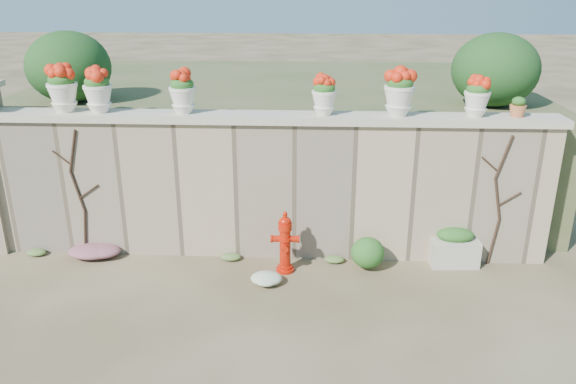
# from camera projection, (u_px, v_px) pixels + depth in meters

# --- Properties ---
(ground) EXTENTS (80.00, 80.00, 0.00)m
(ground) POSITION_uv_depth(u_px,v_px,m) (254.00, 319.00, 6.75)
(ground) COLOR #463923
(ground) RESTS_ON ground
(stone_wall) EXTENTS (8.00, 0.40, 2.00)m
(stone_wall) POSITION_uv_depth(u_px,v_px,m) (266.00, 189.00, 8.08)
(stone_wall) COLOR tan
(stone_wall) RESTS_ON ground
(wall_cap) EXTENTS (8.10, 0.52, 0.10)m
(wall_cap) POSITION_uv_depth(u_px,v_px,m) (265.00, 118.00, 7.71)
(wall_cap) COLOR beige
(wall_cap) RESTS_ON stone_wall
(raised_fill) EXTENTS (9.00, 6.00, 2.00)m
(raised_fill) POSITION_uv_depth(u_px,v_px,m) (280.00, 133.00, 11.07)
(raised_fill) COLOR #384C23
(raised_fill) RESTS_ON ground
(back_shrub_left) EXTENTS (1.30, 1.30, 1.10)m
(back_shrub_left) POSITION_uv_depth(u_px,v_px,m) (69.00, 67.00, 8.81)
(back_shrub_left) COLOR #143814
(back_shrub_left) RESTS_ON raised_fill
(back_shrub_right) EXTENTS (1.30, 1.30, 1.10)m
(back_shrub_right) POSITION_uv_depth(u_px,v_px,m) (495.00, 70.00, 8.49)
(back_shrub_right) COLOR #143814
(back_shrub_right) RESTS_ON raised_fill
(vine_left) EXTENTS (0.60, 0.04, 1.91)m
(vine_left) POSITION_uv_depth(u_px,v_px,m) (78.00, 192.00, 8.00)
(vine_left) COLOR black
(vine_left) RESTS_ON ground
(vine_right) EXTENTS (0.60, 0.04, 1.91)m
(vine_right) POSITION_uv_depth(u_px,v_px,m) (498.00, 199.00, 7.72)
(vine_right) COLOR black
(vine_right) RESTS_ON ground
(fire_hydrant) EXTENTS (0.38, 0.27, 0.89)m
(fire_hydrant) POSITION_uv_depth(u_px,v_px,m) (285.00, 242.00, 7.71)
(fire_hydrant) COLOR #BA1807
(fire_hydrant) RESTS_ON ground
(planter_box) EXTENTS (0.69, 0.43, 0.56)m
(planter_box) POSITION_uv_depth(u_px,v_px,m) (454.00, 247.00, 7.98)
(planter_box) COLOR beige
(planter_box) RESTS_ON ground
(green_shrub) EXTENTS (0.63, 0.57, 0.60)m
(green_shrub) POSITION_uv_depth(u_px,v_px,m) (365.00, 250.00, 7.80)
(green_shrub) COLOR #1E5119
(green_shrub) RESTS_ON ground
(magenta_clump) EXTENTS (0.93, 0.62, 0.25)m
(magenta_clump) POSITION_uv_depth(u_px,v_px,m) (98.00, 248.00, 8.26)
(magenta_clump) COLOR #B72477
(magenta_clump) RESTS_ON ground
(white_flowers) EXTENTS (0.53, 0.43, 0.19)m
(white_flowers) POSITION_uv_depth(u_px,v_px,m) (264.00, 279.00, 7.46)
(white_flowers) COLOR white
(white_flowers) RESTS_ON ground
(urn_pot_0) EXTENTS (0.41, 0.41, 0.64)m
(urn_pot_0) POSITION_uv_depth(u_px,v_px,m) (62.00, 89.00, 7.71)
(urn_pot_0) COLOR silver
(urn_pot_0) RESTS_ON wall_cap
(urn_pot_1) EXTENTS (0.39, 0.39, 0.61)m
(urn_pot_1) POSITION_uv_depth(u_px,v_px,m) (98.00, 91.00, 7.69)
(urn_pot_1) COLOR silver
(urn_pot_1) RESTS_ON wall_cap
(urn_pot_2) EXTENTS (0.37, 0.37, 0.58)m
(urn_pot_2) POSITION_uv_depth(u_px,v_px,m) (183.00, 93.00, 7.64)
(urn_pot_2) COLOR silver
(urn_pot_2) RESTS_ON wall_cap
(urn_pot_3) EXTENTS (0.34, 0.34, 0.53)m
(urn_pot_3) POSITION_uv_depth(u_px,v_px,m) (324.00, 96.00, 7.56)
(urn_pot_3) COLOR silver
(urn_pot_3) RESTS_ON wall_cap
(urn_pot_4) EXTENTS (0.41, 0.41, 0.65)m
(urn_pot_4) POSITION_uv_depth(u_px,v_px,m) (399.00, 92.00, 7.49)
(urn_pot_4) COLOR silver
(urn_pot_4) RESTS_ON wall_cap
(urn_pot_5) EXTENTS (0.34, 0.34, 0.54)m
(urn_pot_5) POSITION_uv_depth(u_px,v_px,m) (477.00, 97.00, 7.46)
(urn_pot_5) COLOR silver
(urn_pot_5) RESTS_ON wall_cap
(terracotta_pot) EXTENTS (0.22, 0.22, 0.26)m
(terracotta_pot) POSITION_uv_depth(u_px,v_px,m) (518.00, 108.00, 7.49)
(terracotta_pot) COLOR #C46A3B
(terracotta_pot) RESTS_ON wall_cap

